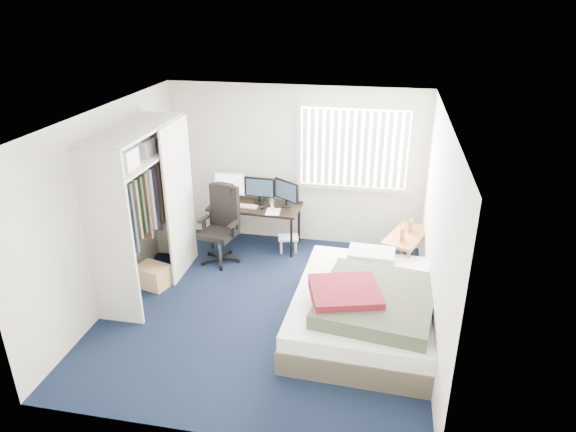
% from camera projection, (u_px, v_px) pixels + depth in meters
% --- Properties ---
extents(ground, '(4.20, 4.20, 0.00)m').
position_uv_depth(ground, '(266.00, 308.00, 6.62)').
color(ground, black).
rests_on(ground, ground).
extents(room_shell, '(4.20, 4.20, 4.20)m').
position_uv_depth(room_shell, '(264.00, 200.00, 6.01)').
color(room_shell, silver).
rests_on(room_shell, ground).
extents(window_assembly, '(1.72, 0.09, 1.32)m').
position_uv_depth(window_assembly, '(354.00, 148.00, 7.65)').
color(window_assembly, white).
rests_on(window_assembly, ground).
extents(closet, '(0.64, 1.84, 2.22)m').
position_uv_depth(closet, '(143.00, 194.00, 6.60)').
color(closet, beige).
rests_on(closet, ground).
extents(desk, '(1.45, 0.72, 1.15)m').
position_uv_depth(desk, '(256.00, 202.00, 8.00)').
color(desk, black).
rests_on(desk, ground).
extents(office_chair, '(0.66, 0.66, 1.18)m').
position_uv_depth(office_chair, '(222.00, 232.00, 7.66)').
color(office_chair, black).
rests_on(office_chair, ground).
extents(footstool, '(0.35, 0.31, 0.25)m').
position_uv_depth(footstool, '(288.00, 240.00, 8.00)').
color(footstool, white).
rests_on(footstool, ground).
extents(nightstand, '(0.72, 0.97, 0.78)m').
position_uv_depth(nightstand, '(406.00, 239.00, 7.27)').
color(nightstand, brown).
rests_on(nightstand, ground).
extents(bed, '(1.74, 2.27, 0.72)m').
position_uv_depth(bed, '(365.00, 307.00, 6.12)').
color(bed, '#464132').
rests_on(bed, ground).
extents(pine_box, '(0.49, 0.42, 0.31)m').
position_uv_depth(pine_box, '(153.00, 276.00, 7.06)').
color(pine_box, '#AC8156').
rests_on(pine_box, ground).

